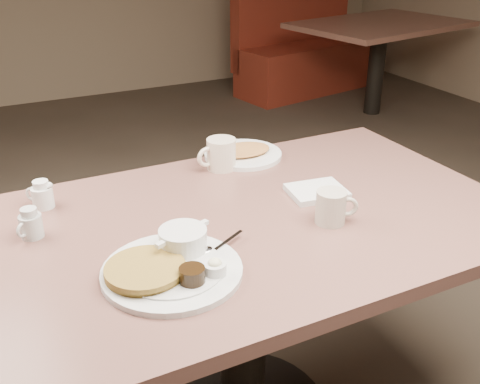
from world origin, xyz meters
name	(u,v)px	position (x,y,z in m)	size (l,w,h in m)	color
diner_table	(243,271)	(0.00, 0.00, 0.58)	(1.50, 0.90, 0.75)	#84564C
main_plate	(171,263)	(-0.26, -0.15, 0.77)	(0.43, 0.41, 0.07)	silver
coffee_mug_near	(332,207)	(0.20, -0.12, 0.80)	(0.12, 0.11, 0.09)	beige
napkin	(317,191)	(0.26, 0.03, 0.76)	(0.18, 0.15, 0.02)	silver
coffee_mug_far	(220,154)	(0.08, 0.33, 0.80)	(0.14, 0.10, 0.10)	#EFDDC6
creamer_left	(31,224)	(-0.52, 0.15, 0.79)	(0.08, 0.07, 0.08)	beige
creamer_right	(42,195)	(-0.47, 0.31, 0.79)	(0.08, 0.07, 0.08)	white
hash_plate	(243,153)	(0.20, 0.39, 0.76)	(0.26, 0.26, 0.04)	white
booth_back_right	(309,48)	(2.30, 3.20, 0.41)	(1.60, 1.79, 1.12)	maroon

